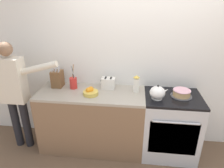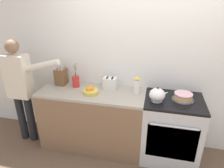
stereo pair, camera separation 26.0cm
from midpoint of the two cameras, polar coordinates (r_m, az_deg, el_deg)
The scene contains 12 objects.
ground_plane at distance 2.95m, azimuth 10.51°, elevation -22.19°, with size 16.00×16.00×0.00m, color brown.
wall_back at distance 2.81m, azimuth 13.21°, elevation 6.53°, with size 8.00×0.04×2.60m.
counter_cabinet at distance 2.98m, azimuth -2.93°, elevation -9.99°, with size 1.47×0.60×0.90m.
stove_range at distance 2.92m, azimuth 18.90°, elevation -12.21°, with size 0.74×0.63×0.90m.
layer_cake at distance 2.70m, azimuth 22.29°, elevation -3.47°, with size 0.27×0.27×0.09m.
tea_kettle at distance 2.56m, azimuth 15.70°, elevation -3.08°, with size 0.24×0.20×0.19m.
knife_block at distance 2.99m, azimuth -11.95°, elevation 2.06°, with size 0.15×0.17×0.32m.
utensil_crock at distance 2.88m, azimuth -7.78°, elevation 0.81°, with size 0.10×0.10×0.35m.
fruit_bowl at distance 2.67m, azimuth -3.35°, elevation -2.08°, with size 0.20×0.20×0.11m.
toaster at distance 2.81m, azimuth 2.02°, elevation 0.23°, with size 0.20×0.12×0.16m.
milk_carton at distance 2.69m, azimuth 9.91°, elevation -0.39°, with size 0.07×0.07×0.24m.
person_baker at distance 3.08m, azimuth -22.65°, elevation -0.23°, with size 0.91×0.20×1.59m.
Camera 2 is at (0.10, -2.05, 2.09)m, focal length 32.00 mm.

